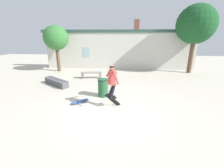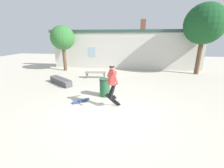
{
  "view_description": "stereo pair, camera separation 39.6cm",
  "coord_description": "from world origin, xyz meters",
  "px_view_note": "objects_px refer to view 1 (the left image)",
  "views": [
    {
      "loc": [
        0.54,
        -5.54,
        3.03
      ],
      "look_at": [
        0.03,
        0.55,
        1.07
      ],
      "focal_mm": 24.0,
      "sensor_mm": 36.0,
      "label": 1
    },
    {
      "loc": [
        0.93,
        -5.5,
        3.03
      ],
      "look_at": [
        0.03,
        0.55,
        1.07
      ],
      "focal_mm": 24.0,
      "sensor_mm": 36.0,
      "label": 2
    }
  ],
  "objects_px": {
    "tree_left": "(56,38)",
    "trash_bin": "(103,87)",
    "tree_right": "(196,25)",
    "park_bench": "(91,74)",
    "skateboard_flipping": "(113,100)",
    "skateboard_resting": "(80,101)",
    "skater": "(112,79)",
    "skate_ledge": "(56,82)"
  },
  "relations": [
    {
      "from": "tree_left",
      "to": "trash_bin",
      "type": "bearing_deg",
      "value": -49.37
    },
    {
      "from": "tree_right",
      "to": "park_bench",
      "type": "xyz_separation_m",
      "value": [
        -8.06,
        -2.5,
        -3.56
      ]
    },
    {
      "from": "park_bench",
      "to": "skateboard_flipping",
      "type": "bearing_deg",
      "value": -74.34
    },
    {
      "from": "skateboard_resting",
      "to": "skater",
      "type": "bearing_deg",
      "value": 124.46
    },
    {
      "from": "tree_right",
      "to": "skateboard_resting",
      "type": "distance_m",
      "value": 10.98
    },
    {
      "from": "trash_bin",
      "to": "skater",
      "type": "distance_m",
      "value": 1.57
    },
    {
      "from": "tree_right",
      "to": "skateboard_flipping",
      "type": "height_order",
      "value": "tree_right"
    },
    {
      "from": "skateboard_flipping",
      "to": "tree_left",
      "type": "bearing_deg",
      "value": 112.74
    },
    {
      "from": "park_bench",
      "to": "skater",
      "type": "xyz_separation_m",
      "value": [
        1.95,
        -4.66,
        0.95
      ]
    },
    {
      "from": "trash_bin",
      "to": "skater",
      "type": "height_order",
      "value": "skater"
    },
    {
      "from": "tree_right",
      "to": "park_bench",
      "type": "relative_size",
      "value": 3.42
    },
    {
      "from": "trash_bin",
      "to": "skateboard_resting",
      "type": "height_order",
      "value": "trash_bin"
    },
    {
      "from": "park_bench",
      "to": "skateboard_flipping",
      "type": "relative_size",
      "value": 2.21
    },
    {
      "from": "tree_right",
      "to": "skateboard_resting",
      "type": "bearing_deg",
      "value": -138.11
    },
    {
      "from": "tree_left",
      "to": "skateboard_resting",
      "type": "xyz_separation_m",
      "value": [
        3.84,
        -6.56,
        -2.8
      ]
    },
    {
      "from": "skater",
      "to": "skateboard_resting",
      "type": "bearing_deg",
      "value": 142.16
    },
    {
      "from": "tree_left",
      "to": "skate_ledge",
      "type": "bearing_deg",
      "value": -69.0
    },
    {
      "from": "skate_ledge",
      "to": "skateboard_resting",
      "type": "distance_m",
      "value": 3.39
    },
    {
      "from": "tree_right",
      "to": "skater",
      "type": "relative_size",
      "value": 3.72
    },
    {
      "from": "skater",
      "to": "skateboard_resting",
      "type": "relative_size",
      "value": 1.93
    },
    {
      "from": "skateboard_flipping",
      "to": "tree_right",
      "type": "bearing_deg",
      "value": 33.47
    },
    {
      "from": "tree_right",
      "to": "park_bench",
      "type": "distance_m",
      "value": 9.16
    },
    {
      "from": "skate_ledge",
      "to": "skateboard_resting",
      "type": "height_order",
      "value": "skate_ledge"
    },
    {
      "from": "tree_right",
      "to": "tree_left",
      "type": "bearing_deg",
      "value": -178.47
    },
    {
      "from": "tree_right",
      "to": "skater",
      "type": "distance_m",
      "value": 9.77
    },
    {
      "from": "tree_left",
      "to": "skater",
      "type": "xyz_separation_m",
      "value": [
        5.4,
        -6.86,
        -1.57
      ]
    },
    {
      "from": "skater",
      "to": "skateboard_resting",
      "type": "height_order",
      "value": "skater"
    },
    {
      "from": "skateboard_flipping",
      "to": "skateboard_resting",
      "type": "relative_size",
      "value": 0.95
    },
    {
      "from": "trash_bin",
      "to": "skateboard_resting",
      "type": "relative_size",
      "value": 1.23
    },
    {
      "from": "trash_bin",
      "to": "park_bench",
      "type": "bearing_deg",
      "value": 112.0
    },
    {
      "from": "skate_ledge",
      "to": "tree_left",
      "type": "bearing_deg",
      "value": 146.77
    },
    {
      "from": "park_bench",
      "to": "skate_ledge",
      "type": "relative_size",
      "value": 0.8
    },
    {
      "from": "trash_bin",
      "to": "tree_left",
      "type": "bearing_deg",
      "value": 130.63
    },
    {
      "from": "skate_ledge",
      "to": "skater",
      "type": "xyz_separation_m",
      "value": [
        3.84,
        -2.8,
        1.09
      ]
    },
    {
      "from": "tree_right",
      "to": "skateboard_flipping",
      "type": "xyz_separation_m",
      "value": [
        -6.08,
        -7.09,
        -3.6
      ]
    },
    {
      "from": "park_bench",
      "to": "skateboard_flipping",
      "type": "height_order",
      "value": "skateboard_flipping"
    },
    {
      "from": "skateboard_resting",
      "to": "park_bench",
      "type": "bearing_deg",
      "value": -129.5
    },
    {
      "from": "park_bench",
      "to": "skate_ledge",
      "type": "xyz_separation_m",
      "value": [
        -1.88,
        -1.87,
        -0.14
      ]
    },
    {
      "from": "tree_left",
      "to": "skateboard_flipping",
      "type": "bearing_deg",
      "value": -51.35
    },
    {
      "from": "tree_right",
      "to": "skateboard_flipping",
      "type": "bearing_deg",
      "value": -130.62
    },
    {
      "from": "park_bench",
      "to": "skateboard_resting",
      "type": "distance_m",
      "value": 4.39
    },
    {
      "from": "tree_left",
      "to": "skateboard_flipping",
      "type": "height_order",
      "value": "tree_left"
    }
  ]
}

